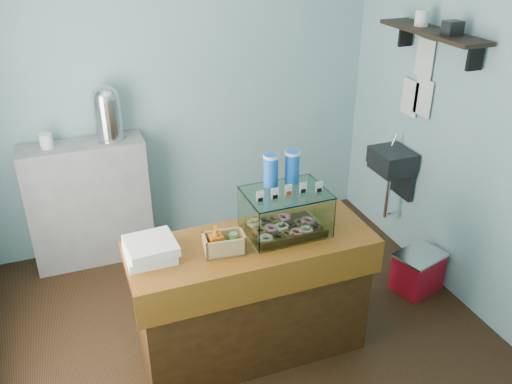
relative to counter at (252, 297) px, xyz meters
name	(u,v)px	position (x,y,z in m)	size (l,w,h in m)	color
ground	(240,325)	(0.00, 0.25, -0.46)	(3.50, 3.50, 0.00)	black
room_shell	(240,108)	(0.03, 0.26, 1.25)	(3.54, 3.04, 2.82)	#7AADB2
counter	(252,297)	(0.00, 0.00, 0.00)	(1.60, 0.60, 0.90)	#46240D
back_shelf	(90,203)	(-0.90, 1.57, 0.09)	(1.00, 0.32, 1.10)	#959598
display_case	(284,208)	(0.25, 0.07, 0.60)	(0.53, 0.40, 0.51)	#331D0F
condiment_crate	(223,243)	(-0.21, -0.05, 0.51)	(0.26, 0.18, 0.19)	tan
pastry_boxes	(150,249)	(-0.64, 0.05, 0.50)	(0.31, 0.31, 0.12)	white
coffee_urn	(107,111)	(-0.65, 1.59, 0.88)	(0.25, 0.25, 0.46)	silver
red_cooler	(418,271)	(1.51, 0.17, -0.29)	(0.44, 0.38, 0.34)	red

